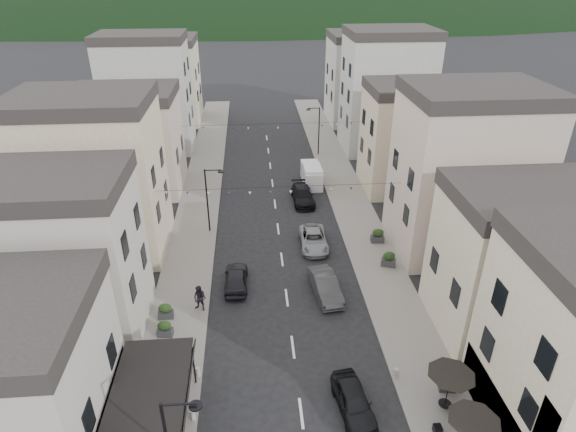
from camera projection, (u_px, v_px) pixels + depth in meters
name	position (u px, v px, depth m)	size (l,w,h in m)	color
sidewalk_left	(200.00, 202.00, 48.05)	(4.00, 76.00, 0.12)	slate
sidewalk_right	(348.00, 196.00, 49.11)	(4.00, 76.00, 0.12)	slate
boutique_awning	(153.00, 396.00, 22.92)	(3.77, 7.50, 3.28)	black
buildings_row_left	(131.00, 127.00, 49.74)	(10.20, 54.16, 14.00)	#B6B2A7
buildings_row_right	(408.00, 122.00, 50.68)	(10.20, 54.16, 14.50)	#C1B999
cafe_terrace	(473.00, 425.00, 22.40)	(2.50, 8.10, 2.53)	black
streetlamp_left_far	(210.00, 194.00, 41.18)	(1.70, 0.56, 6.00)	black
streetlamp_right_far	(317.00, 126.00, 57.81)	(1.70, 0.56, 6.00)	black
bollards	(302.00, 416.00, 25.14)	(11.66, 10.26, 0.60)	gray
bunting_near	(281.00, 191.00, 37.15)	(19.00, 0.28, 0.62)	black
bunting_far	(271.00, 127.00, 51.20)	(19.00, 0.28, 0.62)	black
parked_car_a	(353.00, 401.00, 25.65)	(1.66, 4.12, 1.40)	black
parked_car_b	(325.00, 286.00, 34.53)	(1.60, 4.59, 1.51)	#343437
parked_car_c	(314.00, 239.00, 40.42)	(2.22, 4.82, 1.34)	gray
parked_car_d	(303.00, 195.00, 47.81)	(2.02, 4.96, 1.44)	black
parked_car_e	(236.00, 278.00, 35.43)	(1.69, 4.20, 1.43)	black
delivery_van	(312.00, 175.00, 51.43)	(1.90, 4.69, 2.24)	silver
pedestrian_a	(181.00, 357.00, 27.93)	(0.70, 0.46, 1.92)	black
pedestrian_b	(200.00, 298.00, 32.75)	(0.94, 0.73, 1.93)	#241E28
planter_la	(165.00, 329.00, 30.70)	(1.05, 0.66, 1.11)	#303032
planter_lb	(165.00, 311.00, 32.22)	(1.03, 0.60, 1.12)	#2C2C2E
planter_ra	(448.00, 383.00, 26.81)	(0.98, 0.64, 1.02)	#2C2C2E
planter_rb	(389.00, 259.00, 37.68)	(1.25, 0.93, 1.24)	#323234
planter_rc	(378.00, 236.00, 40.86)	(1.16, 0.71, 1.24)	#313133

